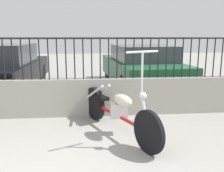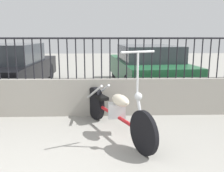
{
  "view_description": "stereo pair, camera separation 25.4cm",
  "coord_description": "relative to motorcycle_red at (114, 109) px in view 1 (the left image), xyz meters",
  "views": [
    {
      "loc": [
        0.45,
        -2.04,
        1.63
      ],
      "look_at": [
        0.86,
        2.42,
        0.7
      ],
      "focal_mm": 40.0,
      "sensor_mm": 36.0,
      "label": 1
    },
    {
      "loc": [
        0.7,
        -2.06,
        1.63
      ],
      "look_at": [
        0.86,
        2.42,
        0.7
      ],
      "focal_mm": 40.0,
      "sensor_mm": 36.0,
      "label": 2
    }
  ],
  "objects": [
    {
      "name": "low_wall",
      "position": [
        -0.85,
        0.9,
        -0.02
      ],
      "size": [
        9.22,
        0.18,
        0.76
      ],
      "color": "#9E998E",
      "rests_on": "ground_plane"
    },
    {
      "name": "motorcycle_red",
      "position": [
        0.0,
        0.0,
        0.0
      ],
      "size": [
        1.1,
        2.19,
        1.42
      ],
      "rotation": [
        0.0,
        0.0,
        -1.14
      ],
      "color": "black",
      "rests_on": "ground_plane"
    },
    {
      "name": "car_green",
      "position": [
        1.17,
        3.47,
        0.27
      ],
      "size": [
        2.07,
        4.49,
        1.32
      ],
      "rotation": [
        0.0,
        0.0,
        1.65
      ],
      "color": "black",
      "rests_on": "ground_plane"
    },
    {
      "name": "car_black",
      "position": [
        -2.88,
        3.3,
        0.29
      ],
      "size": [
        1.85,
        4.32,
        1.37
      ],
      "rotation": [
        0.0,
        0.0,
        1.56
      ],
      "color": "black",
      "rests_on": "ground_plane"
    },
    {
      "name": "fence_railing",
      "position": [
        -0.85,
        0.9,
        0.89
      ],
      "size": [
        9.22,
        0.04,
        0.82
      ],
      "color": "black",
      "rests_on": "low_wall"
    }
  ]
}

